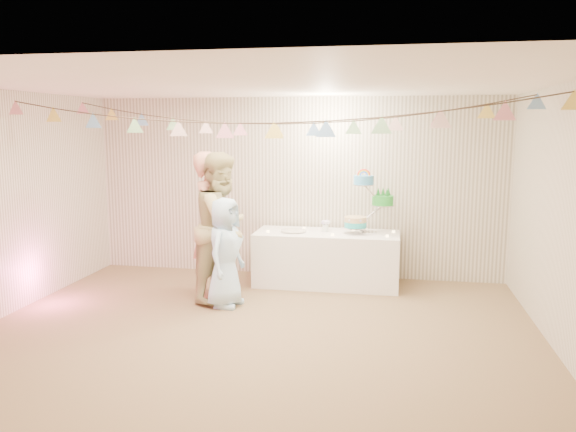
% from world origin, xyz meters
% --- Properties ---
extents(floor, '(6.00, 6.00, 0.00)m').
position_xyz_m(floor, '(0.00, 0.00, 0.00)').
color(floor, brown).
rests_on(floor, ground).
extents(ceiling, '(6.00, 6.00, 0.00)m').
position_xyz_m(ceiling, '(0.00, 0.00, 2.60)').
color(ceiling, white).
rests_on(ceiling, ground).
extents(back_wall, '(6.00, 6.00, 0.00)m').
position_xyz_m(back_wall, '(0.00, 2.50, 1.30)').
color(back_wall, silver).
rests_on(back_wall, ground).
extents(front_wall, '(6.00, 6.00, 0.00)m').
position_xyz_m(front_wall, '(0.00, -2.50, 1.30)').
color(front_wall, silver).
rests_on(front_wall, ground).
extents(right_wall, '(5.00, 5.00, 0.00)m').
position_xyz_m(right_wall, '(3.00, 0.00, 1.30)').
color(right_wall, silver).
rests_on(right_wall, ground).
extents(table, '(1.97, 0.79, 0.74)m').
position_xyz_m(table, '(0.52, 2.02, 0.37)').
color(table, white).
rests_on(table, floor).
extents(cake_stand, '(0.73, 0.43, 0.82)m').
position_xyz_m(cake_stand, '(1.07, 2.07, 1.16)').
color(cake_stand, silver).
rests_on(cake_stand, table).
extents(cake_bottom, '(0.31, 0.31, 0.15)m').
position_xyz_m(cake_bottom, '(0.92, 2.01, 0.84)').
color(cake_bottom, '#26B1B4').
rests_on(cake_bottom, cake_stand).
extents(cake_middle, '(0.27, 0.27, 0.22)m').
position_xyz_m(cake_middle, '(1.25, 2.16, 1.11)').
color(cake_middle, green).
rests_on(cake_middle, cake_stand).
extents(cake_top_tier, '(0.25, 0.25, 0.19)m').
position_xyz_m(cake_top_tier, '(1.01, 2.04, 1.38)').
color(cake_top_tier, '#4297D0').
rests_on(cake_top_tier, cake_stand).
extents(platter, '(0.35, 0.35, 0.02)m').
position_xyz_m(platter, '(0.06, 1.97, 0.76)').
color(platter, white).
rests_on(platter, table).
extents(posy, '(0.15, 0.15, 0.17)m').
position_xyz_m(posy, '(0.49, 2.07, 0.83)').
color(posy, white).
rests_on(posy, table).
extents(person_adult_a, '(0.46, 0.69, 1.87)m').
position_xyz_m(person_adult_a, '(-0.90, 1.31, 0.93)').
color(person_adult_a, tan).
rests_on(person_adult_a, floor).
extents(person_adult_b, '(0.90, 1.05, 1.87)m').
position_xyz_m(person_adult_b, '(-0.69, 1.12, 0.94)').
color(person_adult_b, tan).
rests_on(person_adult_b, floor).
extents(person_child, '(0.53, 0.72, 1.34)m').
position_xyz_m(person_child, '(-0.59, 0.86, 0.67)').
color(person_child, '#B4DDFF').
rests_on(person_child, floor).
extents(bunting_back, '(5.60, 1.10, 0.40)m').
position_xyz_m(bunting_back, '(0.00, 1.10, 2.35)').
color(bunting_back, pink).
rests_on(bunting_back, ceiling).
extents(bunting_front, '(5.60, 0.90, 0.36)m').
position_xyz_m(bunting_front, '(0.00, -0.20, 2.32)').
color(bunting_front, '#72A5E5').
rests_on(bunting_front, ceiling).
extents(tealight_0, '(0.04, 0.04, 0.03)m').
position_xyz_m(tealight_0, '(-0.28, 1.87, 0.75)').
color(tealight_0, '#FFD88C').
rests_on(tealight_0, table).
extents(tealight_1, '(0.04, 0.04, 0.03)m').
position_xyz_m(tealight_1, '(0.17, 2.20, 0.75)').
color(tealight_1, '#FFD88C').
rests_on(tealight_1, table).
extents(tealight_2, '(0.04, 0.04, 0.03)m').
position_xyz_m(tealight_2, '(0.62, 1.80, 0.75)').
color(tealight_2, '#FFD88C').
rests_on(tealight_2, table).
extents(tealight_3, '(0.04, 0.04, 0.03)m').
position_xyz_m(tealight_3, '(0.87, 2.24, 0.75)').
color(tealight_3, '#FFD88C').
rests_on(tealight_3, table).
extents(tealight_4, '(0.04, 0.04, 0.03)m').
position_xyz_m(tealight_4, '(1.34, 1.84, 0.75)').
color(tealight_4, '#FFD88C').
rests_on(tealight_4, table).
extents(tealight_5, '(0.04, 0.04, 0.03)m').
position_xyz_m(tealight_5, '(1.42, 2.17, 0.75)').
color(tealight_5, '#FFD88C').
rests_on(tealight_5, table).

